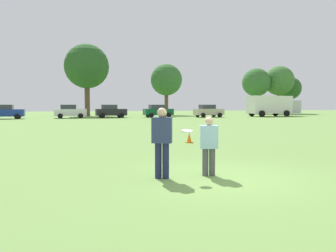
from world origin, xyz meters
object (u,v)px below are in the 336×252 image
Objects in this scene: player_defender at (209,143)px; parked_car_mid_right at (111,111)px; parked_car_center at (70,111)px; parked_car_far_right at (208,111)px; parked_car_near_right at (158,111)px; parked_car_mid_left at (6,112)px; traffic_cone at (189,138)px; frisbee at (187,131)px; box_truck at (273,105)px; player_thrower at (162,139)px.

parked_car_mid_right is (0.46, 38.05, 0.09)m from player_defender.
parked_car_center is 1.00× the size of parked_car_far_right.
parked_car_mid_left is at bearing -177.68° from parked_car_near_right.
parked_car_mid_right reaches higher than traffic_cone.
frisbee is at bearing -108.52° from traffic_cone.
parked_car_far_right is at bearing -4.63° from parked_car_center.
player_defender reaches higher than traffic_cone.
parked_car_near_right is (12.24, 0.20, 0.00)m from parked_car_center.
frisbee is 45.61m from box_truck.
parked_car_center is (7.76, 0.61, 0.00)m from parked_car_mid_left.
player_thrower reaches higher than traffic_cone.
player_defender is at bearing 0.17° from player_thrower.
box_truck reaches higher than parked_car_mid_left.
parked_car_center is at bearing 97.46° from player_defender.
parked_car_mid_left is 27.13m from parked_car_far_right.
parked_car_center is 1.00× the size of parked_car_near_right.
box_truck is at bearing 3.93° from parked_car_far_right.
parked_car_near_right is (7.87, 38.51, -0.24)m from frisbee.
traffic_cone is 0.11× the size of parked_car_mid_left.
parked_car_near_right reaches higher than frisbee.
parked_car_near_right is (6.79, 0.31, 0.00)m from parked_car_mid_right.
parked_car_near_right is at bearing 78.45° from frisbee.
traffic_cone is at bearing -64.62° from parked_car_mid_left.
player_defender is at bearing -111.42° from parked_car_far_right.
player_defender is 39.66m from parked_car_mid_left.
traffic_cone is at bearing -127.80° from box_truck.
player_defender is 7.21m from traffic_cone.
parked_car_mid_right is (13.21, 0.50, 0.00)m from parked_car_mid_left.
box_truck is at bearing 54.60° from player_thrower.
traffic_cone is 33.86m from parked_car_mid_left.
parked_car_mid_left is 7.78m from parked_car_center.
box_truck is (24.88, -0.70, 0.83)m from parked_car_mid_right.
parked_car_center reaches higher than player_defender.
parked_car_mid_right reaches higher than frisbee.
player_thrower is 0.40× the size of parked_car_mid_right.
traffic_cone is at bearing 66.88° from player_thrower.
player_thrower is at bearing -102.44° from parked_car_near_right.
parked_car_mid_left is 20.01m from parked_car_near_right.
player_thrower is 3.59× the size of traffic_cone.
parked_car_far_right is at bearing 67.82° from frisbee.
box_truck reaches higher than parked_car_far_right.
parked_car_mid_left reaches higher than player_defender.
parked_car_center is at bearing 102.22° from traffic_cone.
player_defender is at bearing -100.69° from parked_car_near_right.
parked_car_far_right is 0.50× the size of box_truck.
parked_car_mid_left is at bearing 107.83° from frisbee.
frisbee is (0.59, -0.14, 0.19)m from player_thrower.
parked_car_mid_left reaches higher than frisbee.
parked_car_mid_left is at bearing 179.70° from box_truck.
parked_car_mid_left is 1.00× the size of parked_car_center.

